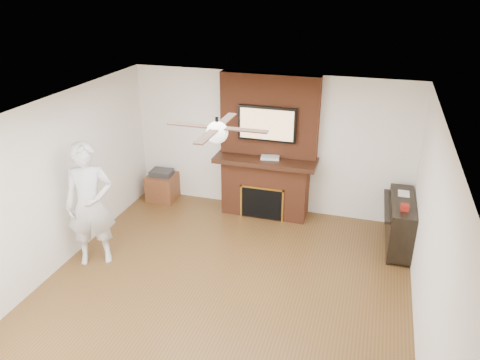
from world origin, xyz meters
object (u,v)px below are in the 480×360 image
(fireplace, at_px, (267,161))
(person, at_px, (90,205))
(side_table, at_px, (163,186))
(piano, at_px, (400,222))

(fireplace, bearing_deg, person, -132.23)
(fireplace, xyz_separation_m, side_table, (-2.02, -0.07, -0.72))
(person, distance_m, piano, 4.73)
(person, bearing_deg, fireplace, 19.29)
(piano, bearing_deg, side_table, 172.31)
(person, relative_size, piano, 1.51)
(person, distance_m, side_table, 2.31)
(fireplace, height_order, side_table, fireplace)
(person, bearing_deg, side_table, 60.28)
(person, height_order, side_table, person)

